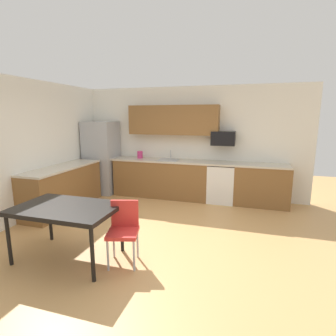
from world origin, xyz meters
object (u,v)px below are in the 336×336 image
Objects in this scene: refrigerator at (102,157)px; chair_near_table at (124,227)px; dining_table at (66,211)px; kettle at (140,155)px; oven_range at (221,183)px; microwave at (223,138)px.

refrigerator is 3.66m from chair_near_table.
dining_table is (1.28, -3.12, -0.23)m from refrigerator.
kettle reaches higher than chair_near_table.
kettle is at bearing 94.49° from dining_table.
oven_range is 4.55× the size of kettle.
refrigerator is 9.29× the size of kettle.
dining_table is 3.28m from kettle.
microwave reaches higher than dining_table.
refrigerator is 1.33× the size of dining_table.
microwave reaches higher than kettle.
oven_range is 2.14m from kettle.
chair_near_table is at bearing -55.11° from refrigerator.
oven_range is (3.09, 0.08, -0.47)m from refrigerator.
chair_near_table is 3.32m from kettle.
oven_range is at bearing -90.00° from microwave.
refrigerator is at bearing 112.31° from dining_table.
dining_table is at bearing -119.50° from oven_range.
dining_table is (-1.81, -3.20, 0.25)m from oven_range.
dining_table is at bearing -85.51° from kettle.
dining_table is 0.83m from chair_near_table.
microwave reaches higher than chair_near_table.
oven_range reaches higher than dining_table.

